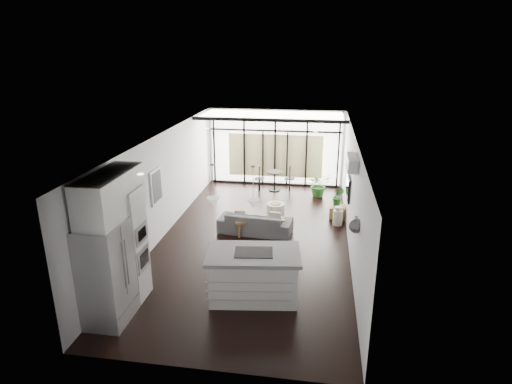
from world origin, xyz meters
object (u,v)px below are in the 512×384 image
(milk_can, at_px, (338,216))
(tv, at_px, (348,187))
(fridge, at_px, (106,274))
(pouf, at_px, (276,210))
(console_bench, at_px, (260,227))
(island, at_px, (254,275))
(sofa, at_px, (255,219))

(milk_can, xyz_separation_m, tv, (0.21, -0.36, 1.02))
(fridge, bearing_deg, pouf, 65.59)
(console_bench, bearing_deg, milk_can, 8.58)
(island, xyz_separation_m, console_bench, (-0.33, 3.11, -0.29))
(sofa, bearing_deg, console_bench, 143.75)
(milk_can, bearing_deg, island, -113.77)
(sofa, relative_size, console_bench, 1.48)
(console_bench, bearing_deg, sofa, 121.46)
(sofa, relative_size, tv, 1.85)
(tv, bearing_deg, pouf, 162.49)
(milk_can, distance_m, tv, 1.10)
(island, bearing_deg, pouf, 83.05)
(fridge, bearing_deg, sofa, 64.44)
(pouf, bearing_deg, tv, -17.51)
(console_bench, relative_size, tv, 1.25)
(island, distance_m, pouf, 4.44)
(sofa, xyz_separation_m, pouf, (0.44, 1.20, -0.18))
(pouf, bearing_deg, milk_can, -9.00)
(island, height_order, console_bench, island)
(island, xyz_separation_m, pouf, (-0.03, 4.43, -0.29))
(console_bench, bearing_deg, island, -100.84)
(island, height_order, fridge, fridge)
(pouf, xyz_separation_m, tv, (2.07, -0.65, 1.08))
(console_bench, xyz_separation_m, pouf, (0.30, 1.32, -0.00))
(pouf, bearing_deg, fridge, -114.41)
(fridge, xyz_separation_m, sofa, (2.11, 4.40, -0.58))
(pouf, bearing_deg, island, -89.56)
(pouf, bearing_deg, sofa, -109.97)
(sofa, height_order, milk_can, sofa)
(island, xyz_separation_m, fridge, (-2.58, -1.17, 0.47))
(fridge, relative_size, console_bench, 1.43)
(island, relative_size, pouf, 3.43)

